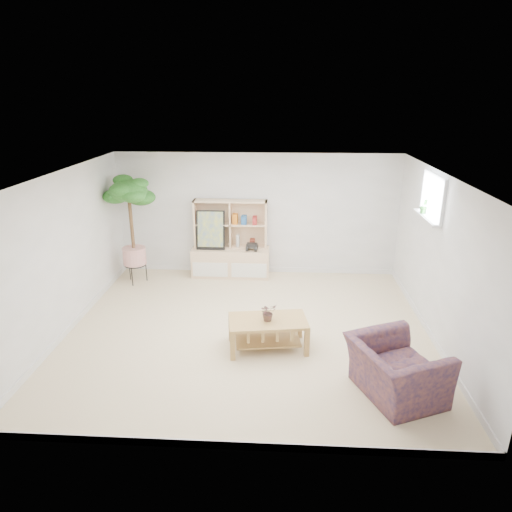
# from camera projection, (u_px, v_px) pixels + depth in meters

# --- Properties ---
(floor) EXTENTS (5.50, 5.00, 0.01)m
(floor) POSITION_uv_depth(u_px,v_px,m) (248.00, 330.00, 7.03)
(floor) COLOR beige
(floor) RESTS_ON ground
(ceiling) EXTENTS (5.50, 5.00, 0.01)m
(ceiling) POSITION_uv_depth(u_px,v_px,m) (247.00, 175.00, 6.22)
(ceiling) COLOR white
(ceiling) RESTS_ON walls
(walls) EXTENTS (5.51, 5.01, 2.40)m
(walls) POSITION_uv_depth(u_px,v_px,m) (248.00, 257.00, 6.63)
(walls) COLOR silver
(walls) RESTS_ON floor
(baseboard) EXTENTS (5.50, 5.00, 0.10)m
(baseboard) POSITION_uv_depth(u_px,v_px,m) (248.00, 328.00, 7.02)
(baseboard) COLOR white
(baseboard) RESTS_ON floor
(window) EXTENTS (0.10, 0.98, 0.68)m
(window) POSITION_uv_depth(u_px,v_px,m) (433.00, 197.00, 6.77)
(window) COLOR white
(window) RESTS_ON walls
(window_sill) EXTENTS (0.14, 1.00, 0.04)m
(window_sill) POSITION_uv_depth(u_px,v_px,m) (426.00, 218.00, 6.89)
(window_sill) COLOR white
(window_sill) RESTS_ON walls
(storage_unit) EXTENTS (1.52, 0.51, 1.52)m
(storage_unit) POSITION_uv_depth(u_px,v_px,m) (230.00, 239.00, 8.91)
(storage_unit) COLOR #E0B185
(storage_unit) RESTS_ON floor
(poster) EXTENTS (0.56, 0.13, 0.77)m
(poster) POSITION_uv_depth(u_px,v_px,m) (211.00, 230.00, 8.82)
(poster) COLOR yellow
(poster) RESTS_ON storage_unit
(toy_truck) EXTENTS (0.32, 0.23, 0.16)m
(toy_truck) POSITION_uv_depth(u_px,v_px,m) (252.00, 246.00, 8.84)
(toy_truck) COLOR black
(toy_truck) RESTS_ON storage_unit
(coffee_table) EXTENTS (1.17, 0.75, 0.45)m
(coffee_table) POSITION_uv_depth(u_px,v_px,m) (268.00, 334.00, 6.49)
(coffee_table) COLOR #9E7D4B
(coffee_table) RESTS_ON floor
(table_plant) EXTENTS (0.30, 0.29, 0.25)m
(table_plant) POSITION_uv_depth(u_px,v_px,m) (268.00, 312.00, 6.35)
(table_plant) COLOR #104E0F
(table_plant) RESTS_ON coffee_table
(floor_tree) EXTENTS (1.01, 1.01, 2.06)m
(floor_tree) POSITION_uv_depth(u_px,v_px,m) (132.00, 231.00, 8.50)
(floor_tree) COLOR #135013
(floor_tree) RESTS_ON floor
(armchair) EXTENTS (1.25, 1.32, 0.78)m
(armchair) POSITION_uv_depth(u_px,v_px,m) (396.00, 367.00, 5.42)
(armchair) COLOR #171A46
(armchair) RESTS_ON floor
(sill_plant) EXTENTS (0.14, 0.12, 0.24)m
(sill_plant) POSITION_uv_depth(u_px,v_px,m) (424.00, 206.00, 7.00)
(sill_plant) COLOR #135013
(sill_plant) RESTS_ON window_sill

